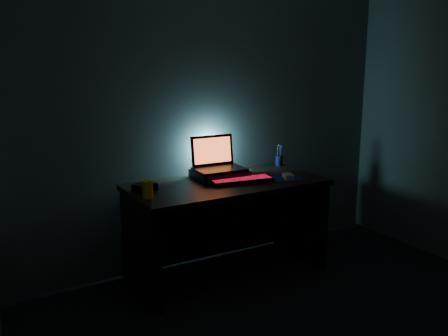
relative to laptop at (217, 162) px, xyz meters
name	(u,v)px	position (x,y,z in m)	size (l,w,h in m)	color
room	(405,154)	(-0.02, -1.82, 0.38)	(3.50, 4.00, 2.50)	black
desk	(224,213)	(-0.02, -0.15, -0.38)	(1.50, 0.70, 0.75)	black
riser	(219,174)	(0.00, -0.05, -0.09)	(0.40, 0.30, 0.06)	black
laptop	(217,162)	(0.00, 0.00, 0.00)	(0.39, 0.30, 0.26)	black
keyboard	(241,180)	(0.08, -0.25, -0.11)	(0.50, 0.22, 0.03)	black
mousepad	(288,179)	(0.44, -0.35, -0.12)	(0.22, 0.20, 0.00)	#0B154D
mouse	(288,176)	(0.44, -0.35, -0.10)	(0.07, 0.11, 0.03)	#94959A
pen_cup	(279,160)	(0.66, 0.07, -0.08)	(0.06, 0.06, 0.09)	black
juice_glass	(148,189)	(-0.70, -0.30, -0.06)	(0.07, 0.07, 0.12)	yellow
router	(145,187)	(-0.64, -0.11, -0.10)	(0.17, 0.15, 0.05)	black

